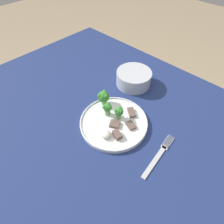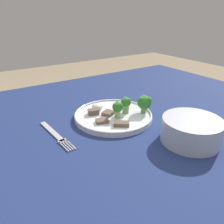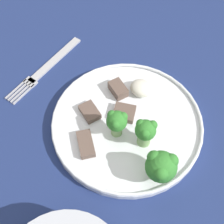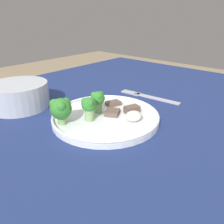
# 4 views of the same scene
# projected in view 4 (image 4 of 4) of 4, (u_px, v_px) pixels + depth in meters

# --- Properties ---
(table) EXTENTS (1.36, 0.99, 0.72)m
(table) POSITION_uv_depth(u_px,v_px,m) (100.00, 153.00, 0.55)
(table) COLOR navy
(table) RESTS_ON ground_plane
(dinner_plate) EXTENTS (0.26, 0.26, 0.02)m
(dinner_plate) POSITION_uv_depth(u_px,v_px,m) (105.00, 116.00, 0.53)
(dinner_plate) COLOR white
(dinner_plate) RESTS_ON table
(fork) EXTENTS (0.04, 0.20, 0.00)m
(fork) POSITION_uv_depth(u_px,v_px,m) (150.00, 97.00, 0.67)
(fork) COLOR #B2B2B7
(fork) RESTS_ON table
(cream_bowl) EXTENTS (0.16, 0.16, 0.07)m
(cream_bowl) POSITION_uv_depth(u_px,v_px,m) (19.00, 96.00, 0.59)
(cream_bowl) COLOR #B7BCC6
(cream_bowl) RESTS_ON table
(broccoli_floret_near_rim_left) EXTENTS (0.03, 0.03, 0.05)m
(broccoli_floret_near_rim_left) POSITION_uv_depth(u_px,v_px,m) (98.00, 99.00, 0.53)
(broccoli_floret_near_rim_left) COLOR #7FA866
(broccoli_floret_near_rim_left) RESTS_ON dinner_plate
(broccoli_floret_center_left) EXTENTS (0.03, 0.03, 0.06)m
(broccoli_floret_center_left) POSITION_uv_depth(u_px,v_px,m) (89.00, 106.00, 0.49)
(broccoli_floret_center_left) COLOR #7FA866
(broccoli_floret_center_left) RESTS_ON dinner_plate
(broccoli_floret_back_left) EXTENTS (0.05, 0.05, 0.06)m
(broccoli_floret_back_left) POSITION_uv_depth(u_px,v_px,m) (61.00, 108.00, 0.47)
(broccoli_floret_back_left) COLOR #7FA866
(broccoli_floret_back_left) RESTS_ON dinner_plate
(meat_slice_front_slice) EXTENTS (0.05, 0.05, 0.01)m
(meat_slice_front_slice) POSITION_uv_depth(u_px,v_px,m) (90.00, 102.00, 0.59)
(meat_slice_front_slice) COLOR brown
(meat_slice_front_slice) RESTS_ON dinner_plate
(meat_slice_middle_slice) EXTENTS (0.04, 0.04, 0.01)m
(meat_slice_middle_slice) POSITION_uv_depth(u_px,v_px,m) (113.00, 103.00, 0.58)
(meat_slice_middle_slice) COLOR brown
(meat_slice_middle_slice) RESTS_ON dinner_plate
(meat_slice_rear_slice) EXTENTS (0.05, 0.05, 0.01)m
(meat_slice_rear_slice) POSITION_uv_depth(u_px,v_px,m) (112.00, 112.00, 0.53)
(meat_slice_rear_slice) COLOR brown
(meat_slice_rear_slice) RESTS_ON dinner_plate
(meat_slice_edge_slice) EXTENTS (0.04, 0.03, 0.02)m
(meat_slice_edge_slice) POSITION_uv_depth(u_px,v_px,m) (132.00, 110.00, 0.54)
(meat_slice_edge_slice) COLOR brown
(meat_slice_edge_slice) RESTS_ON dinner_plate
(sauce_dollop) EXTENTS (0.04, 0.04, 0.02)m
(sauce_dollop) POSITION_uv_depth(u_px,v_px,m) (134.00, 116.00, 0.50)
(sauce_dollop) COLOR silver
(sauce_dollop) RESTS_ON dinner_plate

